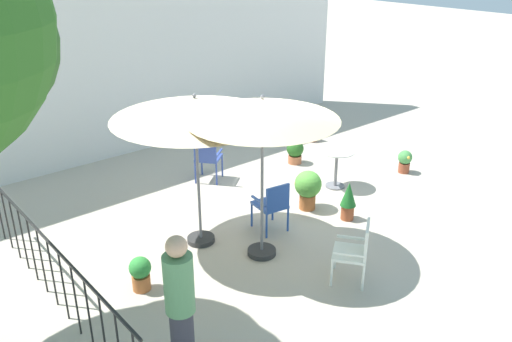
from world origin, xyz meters
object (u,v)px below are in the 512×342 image
at_px(patio_umbrella_0, 262,111).
at_px(patio_umbrella_1, 195,109).
at_px(cafe_table_0, 337,162).
at_px(potted_plant_1, 308,187).
at_px(potted_plant_4, 140,273).
at_px(patio_chair_0, 356,249).
at_px(patio_chair_2, 273,203).
at_px(potted_plant_0, 311,126).
at_px(potted_plant_3, 295,151).
at_px(potted_plant_2, 405,160).
at_px(potted_plant_5, 348,200).
at_px(standing_person, 180,306).
at_px(patio_chair_1, 207,157).

distance_m(patio_umbrella_0, patio_umbrella_1, 1.04).
height_order(patio_umbrella_1, cafe_table_0, patio_umbrella_1).
xyz_separation_m(potted_plant_1, potted_plant_4, (-3.47, -0.25, -0.15)).
distance_m(patio_chair_0, patio_chair_2, 1.80).
xyz_separation_m(potted_plant_0, potted_plant_3, (-1.28, -0.77, -0.10)).
height_order(potted_plant_2, potted_plant_3, potted_plant_3).
bearing_deg(potted_plant_0, cafe_table_0, -125.15).
distance_m(patio_chair_2, potted_plant_5, 1.38).
bearing_deg(potted_plant_0, potted_plant_5, -126.36).
bearing_deg(cafe_table_0, patio_umbrella_1, -179.62).
height_order(potted_plant_0, standing_person, standing_person).
xyz_separation_m(potted_plant_0, standing_person, (-6.46, -4.38, 0.53)).
bearing_deg(patio_chair_0, standing_person, 178.76).
bearing_deg(patio_umbrella_0, potted_plant_0, 36.22).
height_order(patio_umbrella_0, potted_plant_5, patio_umbrella_0).
height_order(patio_chair_0, potted_plant_0, patio_chair_0).
height_order(patio_umbrella_1, patio_chair_1, patio_umbrella_1).
relative_size(patio_chair_0, potted_plant_5, 1.31).
distance_m(patio_chair_0, patio_chair_1, 4.12).
height_order(cafe_table_0, potted_plant_3, cafe_table_0).
bearing_deg(potted_plant_5, patio_umbrella_0, 177.05).
bearing_deg(potted_plant_1, patio_chair_0, -117.90).
bearing_deg(patio_chair_1, potted_plant_4, -139.93).
xyz_separation_m(patio_chair_0, patio_chair_2, (0.04, 1.80, -0.01)).
relative_size(potted_plant_1, potted_plant_2, 1.51).
relative_size(patio_chair_2, potted_plant_2, 1.83).
bearing_deg(potted_plant_1, patio_umbrella_1, 172.71).
bearing_deg(patio_umbrella_1, cafe_table_0, 0.38).
relative_size(patio_umbrella_1, standing_person, 1.41).
bearing_deg(patio_chair_2, potted_plant_2, 0.86).
bearing_deg(cafe_table_0, patio_umbrella_0, -160.92).
bearing_deg(cafe_table_0, potted_plant_4, -173.16).
bearing_deg(patio_umbrella_0, potted_plant_1, 21.50).
bearing_deg(potted_plant_3, patio_chair_1, 167.93).
bearing_deg(potted_plant_5, patio_chair_2, 157.27).
relative_size(patio_chair_0, potted_plant_3, 1.76).
bearing_deg(patio_umbrella_1, potted_plant_1, -7.29).
distance_m(patio_chair_1, standing_person, 5.16).
xyz_separation_m(patio_umbrella_1, patio_chair_1, (1.44, 1.83, -1.67)).
bearing_deg(potted_plant_4, cafe_table_0, 6.84).
xyz_separation_m(cafe_table_0, potted_plant_0, (1.51, 2.15, -0.16)).
distance_m(cafe_table_0, potted_plant_2, 1.70).
xyz_separation_m(patio_chair_0, potted_plant_3, (2.37, 3.67, -0.24)).
bearing_deg(patio_chair_1, patio_chair_2, -98.26).
relative_size(potted_plant_1, potted_plant_3, 1.40).
bearing_deg(potted_plant_3, potted_plant_5, -113.76).
bearing_deg(patio_umbrella_0, potted_plant_3, 38.30).
xyz_separation_m(patio_chair_2, potted_plant_0, (3.60, 2.64, -0.14)).
distance_m(patio_chair_1, potted_plant_1, 2.21).
distance_m(potted_plant_2, potted_plant_4, 6.16).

